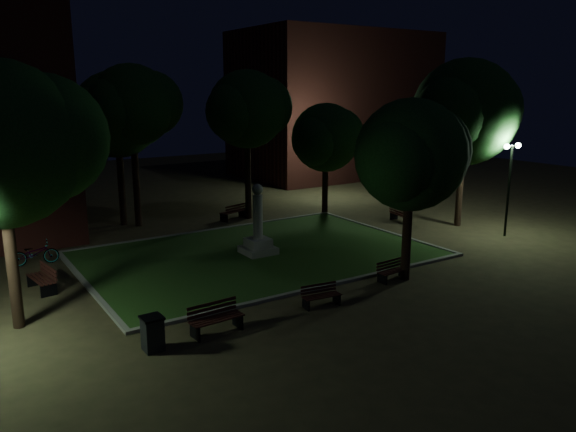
% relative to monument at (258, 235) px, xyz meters
% --- Properties ---
extents(ground, '(80.00, 80.00, 0.00)m').
position_rel_monument_xyz_m(ground, '(0.00, -2.00, -0.96)').
color(ground, '#413822').
extents(lawn, '(15.00, 10.00, 0.08)m').
position_rel_monument_xyz_m(lawn, '(0.00, 0.00, -0.92)').
color(lawn, '#2A511C').
rests_on(lawn, ground).
extents(lawn_kerb, '(15.40, 10.40, 0.12)m').
position_rel_monument_xyz_m(lawn_kerb, '(0.00, 0.00, -0.90)').
color(lawn_kerb, slate).
rests_on(lawn_kerb, ground).
extents(monument, '(1.40, 1.40, 3.20)m').
position_rel_monument_xyz_m(monument, '(0.00, 0.00, 0.00)').
color(monument, gray).
rests_on(monument, lawn).
extents(building_far, '(16.00, 10.00, 12.00)m').
position_rel_monument_xyz_m(building_far, '(18.00, 18.00, 5.04)').
color(building_far, '#55201A').
rests_on(building_far, ground).
extents(tree_west, '(6.19, 5.05, 8.32)m').
position_rel_monument_xyz_m(tree_west, '(-10.22, -2.70, 4.84)').
color(tree_west, black).
rests_on(tree_west, ground).
extents(tree_north_wl, '(5.38, 4.39, 8.70)m').
position_rel_monument_xyz_m(tree_north_wl, '(-2.66, 8.36, 5.53)').
color(tree_north_wl, black).
rests_on(tree_north_wl, ground).
extents(tree_north_er, '(5.39, 4.40, 8.45)m').
position_rel_monument_xyz_m(tree_north_er, '(3.33, 6.71, 5.29)').
color(tree_north_er, black).
rests_on(tree_north_er, ground).
extents(tree_ne, '(4.99, 4.07, 6.58)m').
position_rel_monument_xyz_m(tree_ne, '(8.00, 5.55, 3.58)').
color(tree_ne, black).
rests_on(tree_ne, ground).
extents(tree_east, '(6.90, 5.63, 8.98)m').
position_rel_monument_xyz_m(tree_east, '(12.16, -1.15, 5.21)').
color(tree_east, black).
rests_on(tree_east, ground).
extents(tree_se, '(5.24, 4.28, 7.09)m').
position_rel_monument_xyz_m(tree_se, '(3.34, -6.05, 3.99)').
color(tree_se, black).
rests_on(tree_se, ground).
extents(tree_far_north, '(5.63, 4.60, 8.34)m').
position_rel_monument_xyz_m(tree_far_north, '(-3.27, 9.06, 5.07)').
color(tree_far_north, black).
rests_on(tree_far_north, ground).
extents(lamppost_se, '(1.18, 0.28, 4.75)m').
position_rel_monument_xyz_m(lamppost_se, '(12.29, -4.00, 2.34)').
color(lamppost_se, black).
rests_on(lamppost_se, ground).
extents(lamppost_ne, '(1.18, 0.28, 4.51)m').
position_rel_monument_xyz_m(lamppost_ne, '(10.93, 9.37, 2.19)').
color(lamppost_ne, black).
rests_on(lamppost_ne, ground).
extents(bench_near_left, '(1.44, 0.66, 0.76)m').
position_rel_monument_xyz_m(bench_near_left, '(-1.23, -6.49, -0.60)').
color(bench_near_left, black).
rests_on(bench_near_left, ground).
extents(bench_near_right, '(1.45, 0.61, 0.78)m').
position_rel_monument_xyz_m(bench_near_right, '(2.74, -5.84, -0.59)').
color(bench_near_right, black).
rests_on(bench_near_right, ground).
extents(bench_west_near, '(1.74, 0.69, 0.94)m').
position_rel_monument_xyz_m(bench_west_near, '(-5.26, -6.48, -0.51)').
color(bench_west_near, black).
rests_on(bench_west_near, ground).
extents(bench_left_side, '(0.84, 1.79, 0.94)m').
position_rel_monument_xyz_m(bench_left_side, '(-9.05, 0.40, -0.51)').
color(bench_left_side, black).
rests_on(bench_left_side, ground).
extents(bench_right_side, '(0.76, 1.55, 0.81)m').
position_rel_monument_xyz_m(bench_right_side, '(9.93, 1.20, -0.57)').
color(bench_right_side, black).
rests_on(bench_right_side, ground).
extents(bench_far_side, '(1.79, 1.05, 0.93)m').
position_rel_monument_xyz_m(bench_far_side, '(2.33, 6.81, -0.52)').
color(bench_far_side, black).
rests_on(bench_far_side, ground).
extents(trash_bin, '(0.62, 0.62, 1.04)m').
position_rel_monument_xyz_m(trash_bin, '(-7.31, -6.58, -0.43)').
color(trash_bin, black).
rests_on(trash_bin, ground).
extents(bicycle, '(2.01, 0.94, 1.02)m').
position_rel_monument_xyz_m(bicycle, '(-8.76, 3.97, -0.45)').
color(bicycle, black).
rests_on(bicycle, ground).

